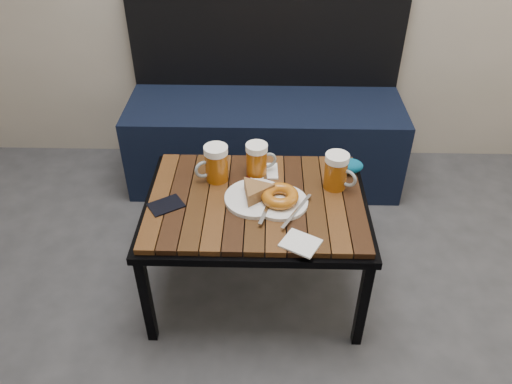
{
  "coord_description": "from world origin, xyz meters",
  "views": [
    {
      "loc": [
        -0.17,
        -0.54,
        1.62
      ],
      "look_at": [
        -0.21,
        0.93,
        0.5
      ],
      "focal_mm": 35.0,
      "sensor_mm": 36.0,
      "label": 1
    }
  ],
  "objects_px": {
    "cafe_table": "(256,207)",
    "passport_navy": "(166,205)",
    "beer_mug_right": "(337,171)",
    "knit_pouch": "(347,166)",
    "beer_mug_centre": "(257,160)",
    "bench": "(265,132)",
    "plate_pie": "(256,194)",
    "passport_burgundy": "(259,173)",
    "plate_bagel": "(280,199)",
    "beer_mug_left": "(216,164)"
  },
  "relations": [
    {
      "from": "bench",
      "to": "knit_pouch",
      "type": "relative_size",
      "value": 11.11
    },
    {
      "from": "beer_mug_right",
      "to": "plate_pie",
      "type": "height_order",
      "value": "beer_mug_right"
    },
    {
      "from": "bench",
      "to": "plate_pie",
      "type": "bearing_deg",
      "value": -91.87
    },
    {
      "from": "knit_pouch",
      "to": "bench",
      "type": "bearing_deg",
      "value": 117.17
    },
    {
      "from": "cafe_table",
      "to": "plate_pie",
      "type": "xyz_separation_m",
      "value": [
        -0.0,
        -0.01,
        0.07
      ]
    },
    {
      "from": "plate_pie",
      "to": "plate_bagel",
      "type": "bearing_deg",
      "value": -13.36
    },
    {
      "from": "cafe_table",
      "to": "passport_navy",
      "type": "xyz_separation_m",
      "value": [
        -0.33,
        -0.06,
        0.05
      ]
    },
    {
      "from": "beer_mug_right",
      "to": "passport_burgundy",
      "type": "relative_size",
      "value": 1.14
    },
    {
      "from": "beer_mug_left",
      "to": "knit_pouch",
      "type": "distance_m",
      "value": 0.52
    },
    {
      "from": "bench",
      "to": "beer_mug_centre",
      "type": "height_order",
      "value": "bench"
    },
    {
      "from": "beer_mug_right",
      "to": "passport_navy",
      "type": "xyz_separation_m",
      "value": [
        -0.63,
        -0.13,
        -0.07
      ]
    },
    {
      "from": "beer_mug_right",
      "to": "plate_bagel",
      "type": "xyz_separation_m",
      "value": [
        -0.21,
        -0.11,
        -0.05
      ]
    },
    {
      "from": "passport_burgundy",
      "to": "knit_pouch",
      "type": "relative_size",
      "value": 1.01
    },
    {
      "from": "beer_mug_right",
      "to": "passport_burgundy",
      "type": "height_order",
      "value": "beer_mug_right"
    },
    {
      "from": "knit_pouch",
      "to": "plate_pie",
      "type": "bearing_deg",
      "value": -151.87
    },
    {
      "from": "beer_mug_left",
      "to": "beer_mug_centre",
      "type": "bearing_deg",
      "value": 169.26
    },
    {
      "from": "plate_bagel",
      "to": "cafe_table",
      "type": "bearing_deg",
      "value": 159.61
    },
    {
      "from": "beer_mug_left",
      "to": "knit_pouch",
      "type": "height_order",
      "value": "beer_mug_left"
    },
    {
      "from": "knit_pouch",
      "to": "plate_bagel",
      "type": "bearing_deg",
      "value": -141.82
    },
    {
      "from": "beer_mug_centre",
      "to": "plate_bagel",
      "type": "distance_m",
      "value": 0.21
    },
    {
      "from": "cafe_table",
      "to": "passport_navy",
      "type": "relative_size",
      "value": 7.0
    },
    {
      "from": "beer_mug_centre",
      "to": "plate_bagel",
      "type": "height_order",
      "value": "beer_mug_centre"
    },
    {
      "from": "beer_mug_right",
      "to": "knit_pouch",
      "type": "xyz_separation_m",
      "value": [
        0.06,
        0.1,
        -0.05
      ]
    },
    {
      "from": "cafe_table",
      "to": "beer_mug_left",
      "type": "distance_m",
      "value": 0.23
    },
    {
      "from": "knit_pouch",
      "to": "beer_mug_centre",
      "type": "bearing_deg",
      "value": -175.79
    },
    {
      "from": "beer_mug_centre",
      "to": "beer_mug_right",
      "type": "height_order",
      "value": "beer_mug_right"
    },
    {
      "from": "plate_pie",
      "to": "beer_mug_centre",
      "type": "bearing_deg",
      "value": 89.25
    },
    {
      "from": "beer_mug_centre",
      "to": "beer_mug_left",
      "type": "bearing_deg",
      "value": 174.04
    },
    {
      "from": "beer_mug_right",
      "to": "knit_pouch",
      "type": "bearing_deg",
      "value": 93.17
    },
    {
      "from": "bench",
      "to": "plate_bagel",
      "type": "height_order",
      "value": "bench"
    },
    {
      "from": "bench",
      "to": "cafe_table",
      "type": "xyz_separation_m",
      "value": [
        -0.03,
        -0.83,
        0.16
      ]
    },
    {
      "from": "beer_mug_centre",
      "to": "knit_pouch",
      "type": "height_order",
      "value": "beer_mug_centre"
    },
    {
      "from": "plate_bagel",
      "to": "knit_pouch",
      "type": "xyz_separation_m",
      "value": [
        0.27,
        0.21,
        0.0
      ]
    },
    {
      "from": "beer_mug_right",
      "to": "knit_pouch",
      "type": "distance_m",
      "value": 0.13
    },
    {
      "from": "beer_mug_right",
      "to": "plate_pie",
      "type": "distance_m",
      "value": 0.32
    },
    {
      "from": "plate_pie",
      "to": "beer_mug_right",
      "type": "bearing_deg",
      "value": 16.45
    },
    {
      "from": "knit_pouch",
      "to": "cafe_table",
      "type": "bearing_deg",
      "value": -153.27
    },
    {
      "from": "beer_mug_centre",
      "to": "passport_burgundy",
      "type": "relative_size",
      "value": 1.08
    },
    {
      "from": "bench",
      "to": "knit_pouch",
      "type": "bearing_deg",
      "value": -62.83
    },
    {
      "from": "plate_pie",
      "to": "beer_mug_left",
      "type": "bearing_deg",
      "value": 140.85
    },
    {
      "from": "bench",
      "to": "passport_burgundy",
      "type": "relative_size",
      "value": 10.98
    },
    {
      "from": "beer_mug_centre",
      "to": "beer_mug_right",
      "type": "xyz_separation_m",
      "value": [
        0.3,
        -0.08,
        0.0
      ]
    },
    {
      "from": "passport_navy",
      "to": "passport_burgundy",
      "type": "relative_size",
      "value": 0.94
    },
    {
      "from": "beer_mug_centre",
      "to": "passport_navy",
      "type": "xyz_separation_m",
      "value": [
        -0.33,
        -0.21,
        -0.07
      ]
    },
    {
      "from": "beer_mug_left",
      "to": "passport_navy",
      "type": "distance_m",
      "value": 0.25
    },
    {
      "from": "bench",
      "to": "beer_mug_centre",
      "type": "distance_m",
      "value": 0.73
    },
    {
      "from": "beer_mug_left",
      "to": "beer_mug_centre",
      "type": "distance_m",
      "value": 0.16
    },
    {
      "from": "bench",
      "to": "beer_mug_right",
      "type": "height_order",
      "value": "bench"
    },
    {
      "from": "cafe_table",
      "to": "knit_pouch",
      "type": "xyz_separation_m",
      "value": [
        0.36,
        0.18,
        0.07
      ]
    },
    {
      "from": "plate_pie",
      "to": "passport_burgundy",
      "type": "xyz_separation_m",
      "value": [
        0.01,
        0.17,
        -0.02
      ]
    }
  ]
}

